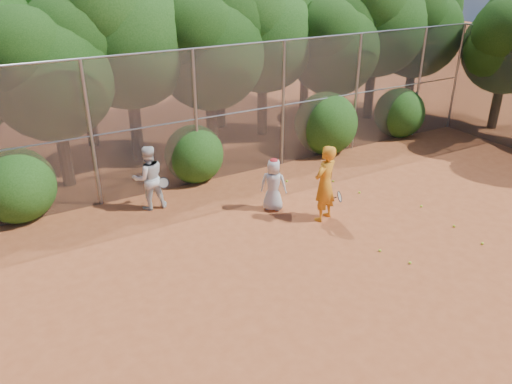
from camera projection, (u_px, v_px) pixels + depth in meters
ground at (351, 269)px, 11.09m from camera, size 80.00×80.00×0.00m
fence_back at (223, 113)px, 14.86m from camera, size 20.05×0.09×4.03m
tree_2 at (51, 65)px, 13.69m from camera, size 3.99×3.47×5.47m
tree_3 at (126, 24)px, 15.26m from camera, size 4.89×4.26×6.70m
tree_4 at (210, 42)px, 16.17m from camera, size 4.19×3.64×5.73m
tree_5 at (263, 25)px, 17.80m from camera, size 4.51×3.92×6.17m
tree_6 at (335, 40)px, 18.39m from camera, size 3.86×3.36×5.29m
tree_7 at (378, 12)px, 19.64m from camera, size 4.77×4.14×6.53m
tree_8 at (418, 22)px, 20.50m from camera, size 4.25×3.70×5.82m
tree_10 at (76, 11)px, 16.43m from camera, size 5.15×4.48×7.06m
tree_11 at (218, 19)px, 18.56m from camera, size 4.64×4.03×6.35m
tree_12 at (309, 2)px, 20.91m from camera, size 5.02×4.37×6.88m
tree_13 at (510, 39)px, 18.69m from camera, size 3.86×3.36×5.29m
bush_0 at (16, 182)px, 12.90m from camera, size 2.00×2.00×2.00m
bush_1 at (194, 151)px, 15.19m from camera, size 1.80×1.80×1.80m
bush_2 at (326, 121)px, 17.35m from camera, size 2.20×2.20×2.20m
bush_3 at (400, 111)px, 18.99m from camera, size 1.90×1.90×1.90m
player_yellow at (325, 184)px, 12.76m from camera, size 0.94×0.71×2.05m
player_teen at (273, 184)px, 13.39m from camera, size 0.84×0.83×1.49m
player_white at (149, 178)px, 13.40m from camera, size 0.92×0.77×1.80m
ball_0 at (421, 206)px, 13.78m from camera, size 0.07×0.07×0.07m
ball_1 at (359, 192)px, 14.58m from camera, size 0.07×0.07×0.07m
ball_2 at (410, 263)px, 11.25m from camera, size 0.07×0.07×0.07m
ball_3 at (454, 226)px, 12.77m from camera, size 0.07×0.07×0.07m
ball_4 at (380, 251)px, 11.71m from camera, size 0.07×0.07×0.07m
ball_5 at (333, 181)px, 15.31m from camera, size 0.07×0.07×0.07m
ball_6 at (482, 243)px, 12.01m from camera, size 0.07×0.07×0.07m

